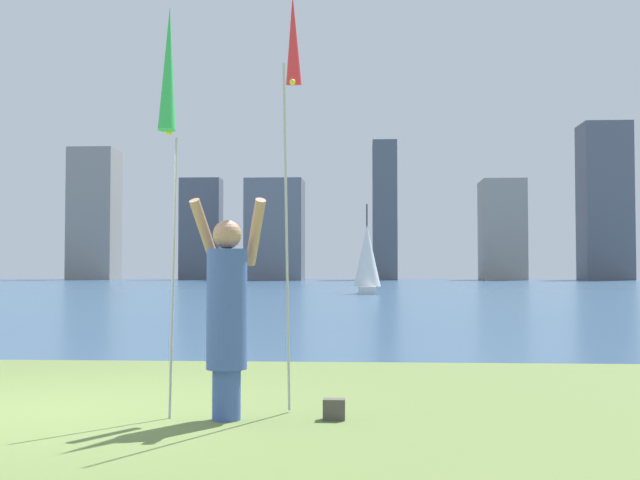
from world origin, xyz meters
TOP-DOWN VIEW (x-y plane):
  - ground at (0.00, 50.95)m, footprint 120.00×138.00m
  - person at (1.89, -0.38)m, footprint 0.74×0.54m
  - kite_flag_left at (1.36, -0.47)m, footprint 0.16×0.47m
  - kite_flag_right at (2.42, 0.33)m, footprint 0.16×1.07m
  - bag at (2.86, -0.32)m, footprint 0.20×0.14m
  - sailboat_4 at (3.13, 38.70)m, footprint 1.61×3.16m
  - skyline_tower_0 at (-36.92, 107.52)m, footprint 6.58×5.72m
  - skyline_tower_1 at (-21.07, 107.60)m, footprint 5.85×3.61m
  - skyline_tower_2 at (-9.61, 102.28)m, footprint 7.83×6.66m
  - skyline_tower_3 at (5.60, 107.17)m, footprint 3.41×7.88m
  - skyline_tower_4 at (22.16, 106.68)m, footprint 5.88×7.16m
  - skyline_tower_5 at (36.53, 107.04)m, footprint 6.53×6.07m

SIDE VIEW (x-z plane):
  - ground at x=0.00m, z-range -0.12..0.00m
  - bag at x=2.86m, z-range 0.00..0.19m
  - person at x=1.89m, z-range -0.02..1.99m
  - sailboat_4 at x=3.13m, z-range -0.65..4.56m
  - kite_flag_left at x=1.36m, z-range 1.21..4.99m
  - kite_flag_right at x=2.42m, z-range 1.46..5.58m
  - skyline_tower_2 at x=-9.61m, z-range 0.00..13.86m
  - skyline_tower_4 at x=22.16m, z-range 0.00..14.08m
  - skyline_tower_1 at x=-21.07m, z-range 0.00..14.74m
  - skyline_tower_0 at x=-36.92m, z-range 0.00..19.22m
  - skyline_tower_3 at x=5.60m, z-range 0.00..19.60m
  - skyline_tower_5 at x=36.53m, z-range 0.00..22.08m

